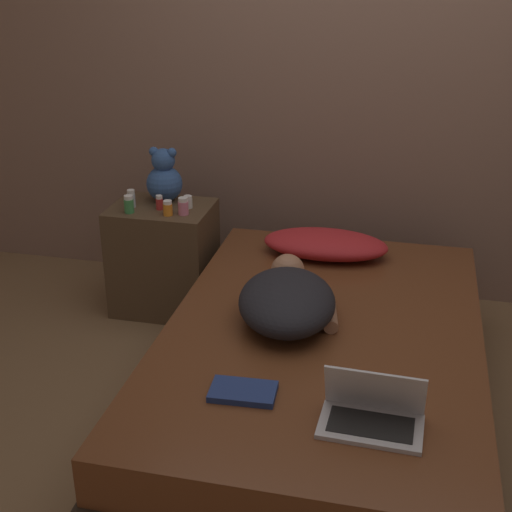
# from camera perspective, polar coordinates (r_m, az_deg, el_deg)

# --- Properties ---
(ground_plane) EXTENTS (12.00, 12.00, 0.00)m
(ground_plane) POSITION_cam_1_polar(r_m,az_deg,el_deg) (3.21, 5.09, -12.30)
(ground_plane) COLOR brown
(wall_back) EXTENTS (8.00, 0.06, 2.60)m
(wall_back) POSITION_cam_1_polar(r_m,az_deg,el_deg) (3.92, 8.63, 15.04)
(wall_back) COLOR #846656
(wall_back) RESTS_ON ground_plane
(bed) EXTENTS (1.31, 2.02, 0.42)m
(bed) POSITION_cam_1_polar(r_m,az_deg,el_deg) (3.09, 5.23, -9.16)
(bed) COLOR #2D2319
(bed) RESTS_ON ground_plane
(nightstand) EXTENTS (0.53, 0.40, 0.60)m
(nightstand) POSITION_cam_1_polar(r_m,az_deg,el_deg) (3.92, -7.38, -0.17)
(nightstand) COLOR brown
(nightstand) RESTS_ON ground_plane
(pillow) EXTENTS (0.63, 0.33, 0.12)m
(pillow) POSITION_cam_1_polar(r_m,az_deg,el_deg) (3.61, 5.58, 0.95)
(pillow) COLOR red
(pillow) RESTS_ON bed
(person_lying) EXTENTS (0.49, 0.71, 0.19)m
(person_lying) POSITION_cam_1_polar(r_m,az_deg,el_deg) (2.99, 2.56, -3.45)
(person_lying) COLOR black
(person_lying) RESTS_ON bed
(laptop) EXTENTS (0.35, 0.21, 0.20)m
(laptop) POSITION_cam_1_polar(r_m,az_deg,el_deg) (2.43, 9.28, -12.29)
(laptop) COLOR silver
(laptop) RESTS_ON bed
(teddy_bear) EXTENTS (0.19, 0.19, 0.30)m
(teddy_bear) POSITION_cam_1_polar(r_m,az_deg,el_deg) (3.85, -7.36, 6.21)
(teddy_bear) COLOR #335693
(teddy_bear) RESTS_ON nightstand
(bottle_clear) EXTENTS (0.04, 0.04, 0.09)m
(bottle_clear) POSITION_cam_1_polar(r_m,az_deg,el_deg) (3.81, -9.95, 4.54)
(bottle_clear) COLOR silver
(bottle_clear) RESTS_ON nightstand
(bottle_red) EXTENTS (0.04, 0.04, 0.08)m
(bottle_red) POSITION_cam_1_polar(r_m,az_deg,el_deg) (3.76, -7.73, 4.26)
(bottle_red) COLOR #B72D2D
(bottle_red) RESTS_ON nightstand
(bottle_orange) EXTENTS (0.05, 0.05, 0.08)m
(bottle_orange) POSITION_cam_1_polar(r_m,az_deg,el_deg) (3.67, -7.07, 3.83)
(bottle_orange) COLOR orange
(bottle_orange) RESTS_ON nightstand
(bottle_white) EXTENTS (0.05, 0.05, 0.07)m
(bottle_white) POSITION_cam_1_polar(r_m,az_deg,el_deg) (3.77, -5.47, 4.33)
(bottle_white) COLOR white
(bottle_white) RESTS_ON nightstand
(bottle_green) EXTENTS (0.05, 0.05, 0.09)m
(bottle_green) POSITION_cam_1_polar(r_m,az_deg,el_deg) (3.73, -10.14, 4.09)
(bottle_green) COLOR #3D8E4C
(bottle_green) RESTS_ON nightstand
(bottle_pink) EXTENTS (0.05, 0.05, 0.09)m
(bottle_pink) POSITION_cam_1_polar(r_m,az_deg,el_deg) (3.67, -5.84, 3.98)
(bottle_pink) COLOR pink
(bottle_pink) RESTS_ON nightstand
(book) EXTENTS (0.24, 0.16, 0.02)m
(book) POSITION_cam_1_polar(r_m,az_deg,el_deg) (2.56, -1.04, -10.80)
(book) COLOR navy
(book) RESTS_ON bed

